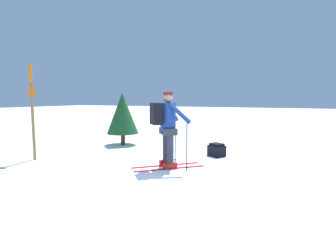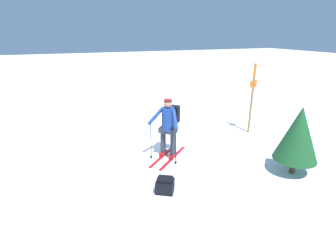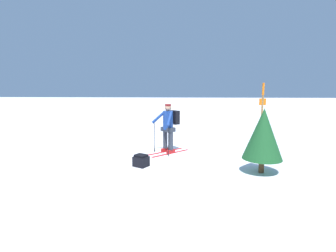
# 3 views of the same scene
# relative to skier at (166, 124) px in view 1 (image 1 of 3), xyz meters

# --- Properties ---
(ground_plane) EXTENTS (80.00, 80.00, 0.00)m
(ground_plane) POSITION_rel_skier_xyz_m (0.76, 0.25, -0.98)
(ground_plane) COLOR white
(skier) EXTENTS (1.38, 1.44, 1.67)m
(skier) POSITION_rel_skier_xyz_m (0.00, 0.00, 0.00)
(skier) COLOR red
(skier) RESTS_ON ground_plane
(dropped_backpack) EXTENTS (0.48, 0.50, 0.35)m
(dropped_backpack) POSITION_rel_skier_xyz_m (-1.60, 0.72, -0.81)
(dropped_backpack) COLOR black
(dropped_backpack) RESTS_ON ground_plane
(trail_marker) EXTENTS (0.08, 0.24, 2.38)m
(trail_marker) POSITION_rel_skier_xyz_m (0.75, -3.32, 0.43)
(trail_marker) COLOR olive
(trail_marker) RESTS_ON ground_plane
(pine_tree) EXTENTS (1.03, 1.03, 1.72)m
(pine_tree) POSITION_rel_skier_xyz_m (-1.98, -2.55, 0.07)
(pine_tree) COLOR #4C331E
(pine_tree) RESTS_ON ground_plane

